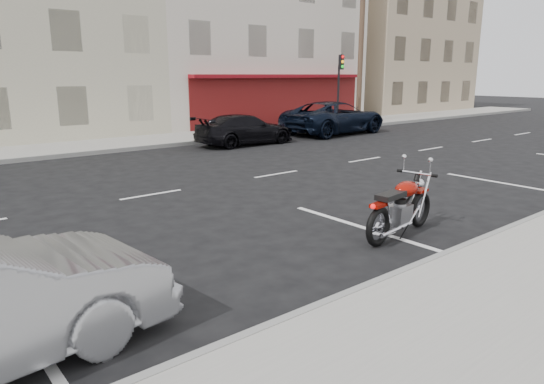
# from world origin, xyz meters

# --- Properties ---
(ground) EXTENTS (120.00, 120.00, 0.00)m
(ground) POSITION_xyz_m (0.00, 0.00, 0.00)
(ground) COLOR black
(ground) RESTS_ON ground
(curb_near) EXTENTS (80.00, 0.12, 0.16)m
(curb_near) POSITION_xyz_m (-5.00, -7.00, 0.08)
(curb_near) COLOR gray
(curb_near) RESTS_ON ground
(bldg_corner) EXTENTS (14.00, 12.00, 12.50)m
(bldg_corner) POSITION_xyz_m (11.00, 16.30, 6.25)
(bldg_corner) COLOR beige
(bldg_corner) RESTS_ON ground
(bldg_far_east) EXTENTS (12.00, 12.00, 11.00)m
(bldg_far_east) POSITION_xyz_m (26.00, 16.30, 5.50)
(bldg_far_east) COLOR tan
(bldg_far_east) RESTS_ON ground
(utility_pole) EXTENTS (1.80, 0.30, 9.00)m
(utility_pole) POSITION_xyz_m (15.50, 8.60, 4.74)
(utility_pole) COLOR #422D1E
(utility_pole) RESTS_ON sidewalk_far
(traffic_light) EXTENTS (0.26, 0.30, 3.80)m
(traffic_light) POSITION_xyz_m (13.50, 8.33, 2.56)
(traffic_light) COLOR black
(traffic_light) RESTS_ON sidewalk_far
(fire_hydrant) EXTENTS (0.20, 0.20, 0.72)m
(fire_hydrant) POSITION_xyz_m (12.00, 8.50, 0.53)
(fire_hydrant) COLOR beige
(fire_hydrant) RESTS_ON sidewalk_far
(motorcycle) EXTENTS (2.21, 0.74, 1.11)m
(motorcycle) POSITION_xyz_m (0.93, -5.66, 0.51)
(motorcycle) COLOR black
(motorcycle) RESTS_ON ground
(suv_far) EXTENTS (5.92, 3.03, 1.60)m
(suv_far) POSITION_xyz_m (10.70, 5.96, 0.80)
(suv_far) COLOR black
(suv_far) RESTS_ON ground
(car_far) EXTENTS (4.39, 1.81, 1.27)m
(car_far) POSITION_xyz_m (4.96, 5.65, 0.64)
(car_far) COLOR black
(car_far) RESTS_ON ground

